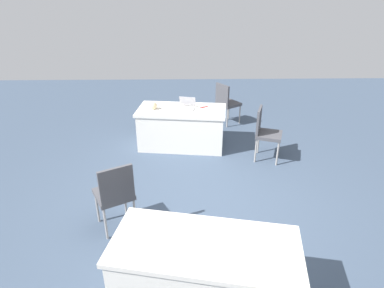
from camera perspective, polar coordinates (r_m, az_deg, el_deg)
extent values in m
plane|color=#3D4C60|center=(4.74, 1.37, -10.95)|extent=(14.40, 14.40, 0.00)
cube|color=silver|center=(6.18, -1.86, 5.98)|extent=(1.76, 1.05, 0.05)
cube|color=silver|center=(6.32, -1.82, 2.73)|extent=(1.69, 1.01, 0.71)
cube|color=silver|center=(3.06, 2.33, -17.57)|extent=(1.84, 1.11, 0.05)
cube|color=silver|center=(3.33, 2.21, -22.33)|extent=(1.77, 1.07, 0.71)
cylinder|color=#9E9993|center=(4.51, -16.40, -10.72)|extent=(0.03, 0.03, 0.46)
cylinder|color=#9E9993|center=(4.58, -11.77, -9.51)|extent=(0.03, 0.03, 0.46)
cylinder|color=#9E9993|center=(4.21, -15.04, -13.50)|extent=(0.03, 0.03, 0.46)
cylinder|color=#9E9993|center=(4.28, -10.07, -12.13)|extent=(0.03, 0.03, 0.46)
cube|color=#47474C|center=(4.24, -13.69, -8.60)|extent=(0.60, 0.60, 0.06)
cube|color=#47474C|center=(3.94, -13.20, -7.01)|extent=(0.39, 0.23, 0.45)
cylinder|color=#9E9993|center=(7.78, 6.52, 6.00)|extent=(0.03, 0.03, 0.43)
cylinder|color=#9E9993|center=(7.52, 8.44, 5.18)|extent=(0.03, 0.03, 0.43)
cylinder|color=#9E9993|center=(7.55, 4.35, 5.46)|extent=(0.03, 0.03, 0.43)
cylinder|color=#9E9993|center=(7.28, 6.25, 4.59)|extent=(0.03, 0.03, 0.43)
cube|color=#47474C|center=(7.45, 6.48, 7.10)|extent=(0.61, 0.61, 0.06)
cube|color=#47474C|center=(7.24, 5.38, 8.73)|extent=(0.27, 0.37, 0.45)
cylinder|color=#9E9993|center=(6.18, 15.14, -0.12)|extent=(0.03, 0.03, 0.45)
cylinder|color=#9E9993|center=(5.84, 14.89, -1.68)|extent=(0.03, 0.03, 0.45)
cylinder|color=#9E9993|center=(6.19, 11.65, 0.34)|extent=(0.03, 0.03, 0.45)
cylinder|color=#9E9993|center=(5.85, 11.20, -1.19)|extent=(0.03, 0.03, 0.45)
cube|color=#47474C|center=(5.91, 13.47, 1.58)|extent=(0.56, 0.56, 0.06)
cube|color=#47474C|center=(5.82, 11.77, 4.13)|extent=(0.17, 0.41, 0.45)
cube|color=silver|center=(6.17, -1.10, 6.26)|extent=(0.36, 0.29, 0.02)
cube|color=#B7B7BC|center=(6.26, -0.80, 7.57)|extent=(0.32, 0.15, 0.19)
sphere|color=beige|center=(6.19, -6.83, 6.74)|extent=(0.13, 0.13, 0.13)
cube|color=red|center=(6.27, 2.12, 6.53)|extent=(0.17, 0.12, 0.01)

